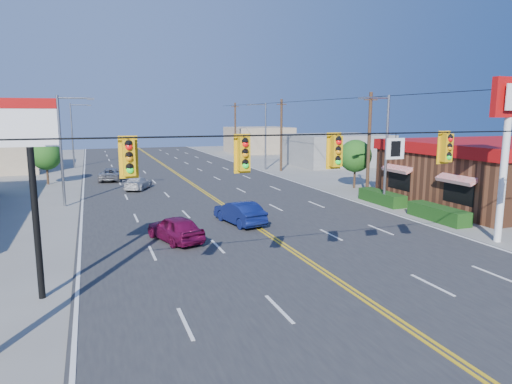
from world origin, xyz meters
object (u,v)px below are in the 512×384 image
object	(u,v)px
signal_span	(363,166)
car_magenta	(175,229)
kfc	(501,172)
car_blue	(239,213)
car_white	(138,184)
pizza_hut_sign	(31,157)
car_silver	(112,175)
kfc_pylon	(508,127)

from	to	relation	value
signal_span	car_magenta	size ratio (longest dim) A/B	6.01
signal_span	kfc	distance (m)	23.47
car_blue	car_white	xyz separation A→B (m)	(-4.50, 15.34, -0.14)
kfc	pizza_hut_sign	world-z (taller)	pizza_hut_sign
car_blue	car_white	size ratio (longest dim) A/B	1.09
car_silver	kfc	bearing A→B (deg)	151.34
kfc	car_magenta	size ratio (longest dim) A/B	4.03
car_magenta	car_white	bearing A→B (deg)	-107.37
kfc	car_white	xyz separation A→B (m)	(-25.10, 15.58, -1.82)
signal_span	car_blue	world-z (taller)	signal_span
pizza_hut_sign	car_magenta	size ratio (longest dim) A/B	1.69
car_white	signal_span	bearing A→B (deg)	124.77
signal_span	kfc_pylon	distance (m)	11.87
car_blue	car_silver	world-z (taller)	car_blue
kfc	pizza_hut_sign	distance (m)	32.04
signal_span	car_magenta	xyz separation A→B (m)	(-4.95, 9.73, -4.20)
signal_span	pizza_hut_sign	distance (m)	11.60
pizza_hut_sign	car_blue	world-z (taller)	pizza_hut_sign
signal_span	pizza_hut_sign	size ratio (longest dim) A/B	3.55
pizza_hut_sign	car_white	xyz separation A→B (m)	(5.80, 23.58, -4.62)
kfc	car_magenta	xyz separation A→B (m)	(-24.97, -2.27, -1.69)
pizza_hut_sign	car_silver	size ratio (longest dim) A/B	1.50
pizza_hut_sign	car_blue	size ratio (longest dim) A/B	1.61
signal_span	car_silver	bearing A→B (deg)	101.57
car_white	kfc	bearing A→B (deg)	172.50
signal_span	car_silver	size ratio (longest dim) A/B	5.33
signal_span	kfc_pylon	xyz separation A→B (m)	(11.12, 4.00, 1.16)
car_blue	car_white	world-z (taller)	car_blue
car_blue	car_silver	xyz separation A→B (m)	(-6.42, 21.96, -0.07)
signal_span	kfc	size ratio (longest dim) A/B	1.49
pizza_hut_sign	car_blue	xyz separation A→B (m)	(10.30, 8.24, -4.48)
car_white	pizza_hut_sign	bearing A→B (deg)	100.52
kfc_pylon	car_blue	size ratio (longest dim) A/B	2.00
pizza_hut_sign	signal_span	bearing A→B (deg)	-20.19
kfc	car_magenta	bearing A→B (deg)	-174.80
kfc_pylon	car_white	size ratio (longest dim) A/B	2.19
signal_span	pizza_hut_sign	world-z (taller)	signal_span
signal_span	kfc	xyz separation A→B (m)	(20.02, 12.00, -2.51)
kfc_pylon	car_magenta	world-z (taller)	kfc_pylon
kfc	car_blue	bearing A→B (deg)	179.33
car_magenta	car_silver	bearing A→B (deg)	-102.99
kfc_pylon	car_white	distance (m)	29.13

